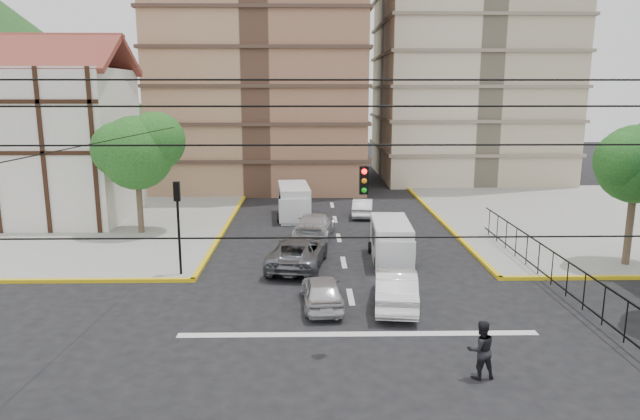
{
  "coord_description": "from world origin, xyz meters",
  "views": [
    {
      "loc": [
        -1.73,
        -17.95,
        8.58
      ],
      "look_at": [
        -1.32,
        3.99,
        4.0
      ],
      "focal_mm": 32.0,
      "sensor_mm": 36.0,
      "label": 1
    }
  ],
  "objects_px": {
    "traffic_light_nw": "(178,213)",
    "car_white_front_right": "(396,288)",
    "van_right_lane": "(391,243)",
    "car_silver_front_left": "(322,291)",
    "van_left_lane": "(294,203)",
    "pedestrian_crosswalk": "(481,349)"
  },
  "relations": [
    {
      "from": "traffic_light_nw",
      "to": "car_white_front_right",
      "type": "xyz_separation_m",
      "value": [
        9.55,
        -3.83,
        -2.34
      ]
    },
    {
      "from": "van_right_lane",
      "to": "car_silver_front_left",
      "type": "distance_m",
      "value": 7.07
    },
    {
      "from": "van_right_lane",
      "to": "car_silver_front_left",
      "type": "bearing_deg",
      "value": -118.64
    },
    {
      "from": "traffic_light_nw",
      "to": "car_silver_front_left",
      "type": "relative_size",
      "value": 1.13
    },
    {
      "from": "van_left_lane",
      "to": "traffic_light_nw",
      "type": "bearing_deg",
      "value": -116.52
    },
    {
      "from": "van_left_lane",
      "to": "car_silver_front_left",
      "type": "distance_m",
      "value": 16.5
    },
    {
      "from": "van_right_lane",
      "to": "pedestrian_crosswalk",
      "type": "relative_size",
      "value": 2.56
    },
    {
      "from": "traffic_light_nw",
      "to": "pedestrian_crosswalk",
      "type": "bearing_deg",
      "value": -41.19
    },
    {
      "from": "traffic_light_nw",
      "to": "van_right_lane",
      "type": "relative_size",
      "value": 0.93
    },
    {
      "from": "traffic_light_nw",
      "to": "van_left_lane",
      "type": "bearing_deg",
      "value": 68.32
    },
    {
      "from": "van_right_lane",
      "to": "car_white_front_right",
      "type": "xyz_separation_m",
      "value": [
        -0.67,
        -5.98,
        -0.24
      ]
    },
    {
      "from": "van_right_lane",
      "to": "car_white_front_right",
      "type": "relative_size",
      "value": 1.01
    },
    {
      "from": "van_right_lane",
      "to": "pedestrian_crosswalk",
      "type": "height_order",
      "value": "van_right_lane"
    },
    {
      "from": "traffic_light_nw",
      "to": "pedestrian_crosswalk",
      "type": "distance_m",
      "value": 15.09
    },
    {
      "from": "car_silver_front_left",
      "to": "pedestrian_crosswalk",
      "type": "bearing_deg",
      "value": 124.31
    },
    {
      "from": "traffic_light_nw",
      "to": "pedestrian_crosswalk",
      "type": "xyz_separation_m",
      "value": [
        11.24,
        -9.83,
        -2.19
      ]
    },
    {
      "from": "van_right_lane",
      "to": "car_silver_front_left",
      "type": "height_order",
      "value": "van_right_lane"
    },
    {
      "from": "traffic_light_nw",
      "to": "van_left_lane",
      "type": "height_order",
      "value": "traffic_light_nw"
    },
    {
      "from": "van_left_lane",
      "to": "car_white_front_right",
      "type": "height_order",
      "value": "van_left_lane"
    },
    {
      "from": "van_left_lane",
      "to": "pedestrian_crosswalk",
      "type": "bearing_deg",
      "value": -79.23
    },
    {
      "from": "pedestrian_crosswalk",
      "to": "car_white_front_right",
      "type": "bearing_deg",
      "value": -83.37
    },
    {
      "from": "van_right_lane",
      "to": "traffic_light_nw",
      "type": "bearing_deg",
      "value": -165.46
    }
  ]
}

